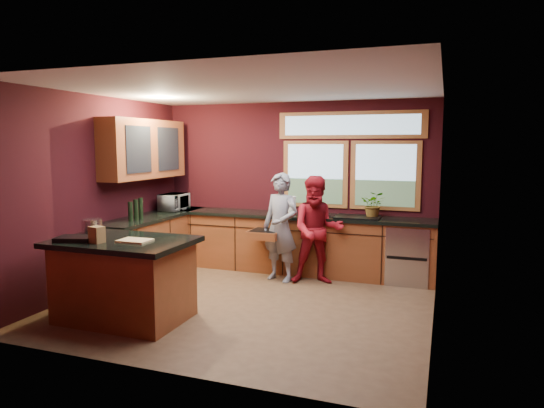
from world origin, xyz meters
The scene contains 14 objects.
floor centered at (0.00, 0.00, 0.00)m, with size 4.50×4.50×0.00m, color brown.
room_shell centered at (-0.60, 0.32, 1.80)m, with size 4.52×4.02×2.71m.
back_counter centered at (0.20, 1.70, 0.46)m, with size 4.50×0.64×0.93m.
left_counter centered at (-1.95, 0.85, 0.47)m, with size 0.64×2.30×0.93m.
island centered at (-1.13, -1.00, 0.48)m, with size 1.55×1.05×0.95m.
person_grey centered at (0.05, 1.15, 0.81)m, with size 0.59×0.39×1.61m, color slate.
person_red centered at (0.60, 1.19, 0.79)m, with size 0.77×0.60×1.58m, color maroon.
microwave centered at (-1.92, 1.43, 1.07)m, with size 0.50×0.34×0.28m, color #999999.
potted_plant centered at (1.32, 1.75, 1.13)m, with size 0.35×0.31×0.39m, color #999999.
paper_towel centered at (0.06, 1.70, 1.07)m, with size 0.12×0.12×0.28m, color white.
cutting_board centered at (-0.93, -1.05, 0.95)m, with size 0.35×0.25×0.02m, color tan.
stock_pot centered at (-1.68, -0.85, 1.03)m, with size 0.24×0.24×0.18m, color silver.
paper_bag centered at (-1.28, -1.25, 1.03)m, with size 0.15×0.12×0.18m, color brown.
black_tray centered at (-1.58, -1.25, 0.97)m, with size 0.40×0.28×0.05m, color black.
Camera 1 is at (2.32, -5.54, 2.02)m, focal length 32.00 mm.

